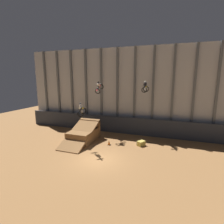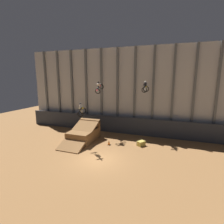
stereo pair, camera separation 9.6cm
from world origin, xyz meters
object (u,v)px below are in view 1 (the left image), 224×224
Objects in this scene: rider_bike_left_air at (99,87)px; rider_bike_center_air at (81,110)px; hay_bale_trackside at (141,143)px; dirt_ramp at (84,134)px; rider_bike_right_air at (145,88)px; traffic_cone_near_ramp at (109,143)px.

rider_bike_left_air reaches higher than rider_bike_center_air.
dirt_ramp is at bearing -175.08° from hay_bale_trackside.
rider_bike_left_air is 6.00m from rider_bike_right_air.
dirt_ramp is at bearing 71.59° from rider_bike_center_air.
rider_bike_right_air is (5.91, 1.02, 0.02)m from rider_bike_left_air.
rider_bike_left_air is at bearing 67.29° from dirt_ramp.
rider_bike_left_air is 5.28m from rider_bike_center_air.
rider_bike_left_air is 1.09× the size of rider_bike_center_air.
rider_bike_center_air is at bearing -93.67° from rider_bike_left_air.
rider_bike_left_air is at bearing 130.03° from traffic_cone_near_ramp.
rider_bike_right_air is at bearing 49.53° from traffic_cone_near_ramp.
rider_bike_left_air is (1.06, 2.52, 5.76)m from dirt_ramp.
dirt_ramp is 3.18× the size of rider_bike_left_air.
rider_bike_right_air is 1.65× the size of hay_bale_trackside.
traffic_cone_near_ramp reaches higher than hay_bale_trackside.
rider_bike_center_air reaches higher than dirt_ramp.
hay_bale_trackside is (6.13, -1.90, -6.32)m from rider_bike_left_air.
dirt_ramp is at bearing -170.88° from rider_bike_right_air.
traffic_cone_near_ramp is (2.53, 1.80, -4.07)m from rider_bike_center_air.
traffic_cone_near_ramp is at bearing -7.34° from dirt_ramp.
rider_bike_right_air reaches higher than traffic_cone_near_ramp.
rider_bike_center_air is 5.12m from traffic_cone_near_ramp.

